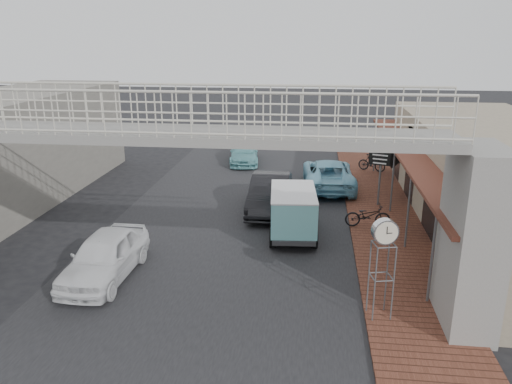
% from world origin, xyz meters
% --- Properties ---
extents(ground, '(120.00, 120.00, 0.00)m').
position_xyz_m(ground, '(0.00, 0.00, 0.00)').
color(ground, black).
rests_on(ground, ground).
extents(road_strip, '(10.00, 60.00, 0.01)m').
position_xyz_m(road_strip, '(0.00, 0.00, 0.01)').
color(road_strip, black).
rests_on(road_strip, ground).
extents(sidewalk, '(3.00, 40.00, 0.10)m').
position_xyz_m(sidewalk, '(6.50, 3.00, 0.05)').
color(sidewalk, brown).
rests_on(sidewalk, ground).
extents(shophouse_row, '(7.20, 18.00, 4.00)m').
position_xyz_m(shophouse_row, '(10.97, 4.00, 2.01)').
color(shophouse_row, gray).
rests_on(shophouse_row, ground).
extents(footbridge, '(16.40, 2.40, 6.34)m').
position_xyz_m(footbridge, '(0.00, -4.00, 3.18)').
color(footbridge, gray).
rests_on(footbridge, ground).
extents(building_far_left, '(5.00, 14.00, 5.00)m').
position_xyz_m(building_far_left, '(-11.00, 6.00, 2.50)').
color(building_far_left, gray).
rests_on(building_far_left, ground).
extents(white_hatchback, '(1.88, 4.45, 1.50)m').
position_xyz_m(white_hatchback, '(-3.25, -2.46, 0.75)').
color(white_hatchback, white).
rests_on(white_hatchback, ground).
extents(dark_sedan, '(1.75, 4.89, 1.60)m').
position_xyz_m(dark_sedan, '(1.51, 4.74, 0.80)').
color(dark_sedan, black).
rests_on(dark_sedan, ground).
extents(angkot_curb, '(2.76, 5.53, 1.50)m').
position_xyz_m(angkot_curb, '(4.20, 8.58, 0.75)').
color(angkot_curb, '#7FC4DD').
rests_on(angkot_curb, ground).
extents(angkot_far, '(2.25, 4.39, 1.22)m').
position_xyz_m(angkot_far, '(-0.92, 13.45, 0.61)').
color(angkot_far, '#6BB4BA').
rests_on(angkot_far, ground).
extents(angkot_van, '(2.04, 3.99, 1.90)m').
position_xyz_m(angkot_van, '(2.67, 1.94, 1.21)').
color(angkot_van, black).
rests_on(angkot_van, ground).
extents(motorcycle_near, '(1.88, 0.77, 0.97)m').
position_xyz_m(motorcycle_near, '(5.69, 2.94, 0.58)').
color(motorcycle_near, black).
rests_on(motorcycle_near, sidewalk).
extents(motorcycle_far, '(1.66, 1.11, 0.97)m').
position_xyz_m(motorcycle_far, '(6.77, 11.98, 0.59)').
color(motorcycle_far, black).
rests_on(motorcycle_far, sidewalk).
extents(street_clock, '(0.74, 0.66, 2.89)m').
position_xyz_m(street_clock, '(5.37, -3.97, 2.49)').
color(street_clock, '#59595B').
rests_on(street_clock, sidewalk).
extents(arrow_sign, '(1.71, 1.15, 2.83)m').
position_xyz_m(arrow_sign, '(7.10, 5.56, 2.39)').
color(arrow_sign, '#59595B').
rests_on(arrow_sign, sidewalk).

